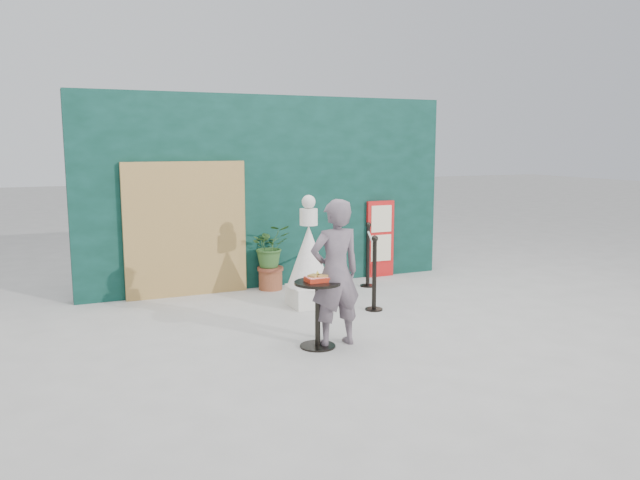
{
  "coord_description": "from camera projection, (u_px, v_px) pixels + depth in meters",
  "views": [
    {
      "loc": [
        -3.28,
        -6.22,
        2.26
      ],
      "look_at": [
        0.0,
        1.2,
        1.0
      ],
      "focal_mm": 35.0,
      "sensor_mm": 36.0,
      "label": 1
    }
  ],
  "objects": [
    {
      "name": "statue",
      "position": [
        309.0,
        261.0,
        8.68
      ],
      "size": [
        0.61,
        0.61,
        1.56
      ],
      "color": "silver",
      "rests_on": "ground"
    },
    {
      "name": "food_basket",
      "position": [
        318.0,
        278.0,
        6.88
      ],
      "size": [
        0.26,
        0.19,
        0.11
      ],
      "color": "red",
      "rests_on": "cafe_table"
    },
    {
      "name": "woman",
      "position": [
        335.0,
        273.0,
        6.95
      ],
      "size": [
        0.62,
        0.42,
        1.66
      ],
      "primitive_type": "imported",
      "rotation": [
        0.0,
        0.0,
        3.19
      ],
      "color": "slate",
      "rests_on": "ground"
    },
    {
      "name": "bamboo_fence",
      "position": [
        186.0,
        229.0,
        9.22
      ],
      "size": [
        1.8,
        0.08,
        2.0
      ],
      "primitive_type": "cube",
      "color": "tan",
      "rests_on": "ground"
    },
    {
      "name": "ground",
      "position": [
        362.0,
        339.0,
        7.28
      ],
      "size": [
        60.0,
        60.0,
        0.0
      ],
      "primitive_type": "plane",
      "color": "#ADAAA5",
      "rests_on": "ground"
    },
    {
      "name": "planter",
      "position": [
        270.0,
        252.0,
        9.67
      ],
      "size": [
        0.6,
        0.52,
        1.02
      ],
      "color": "brown",
      "rests_on": "ground"
    },
    {
      "name": "stanchion_barrier",
      "position": [
        371.0,
        265.0,
        9.17
      ],
      "size": [
        0.84,
        1.54,
        1.03
      ],
      "color": "black",
      "rests_on": "ground"
    },
    {
      "name": "back_wall",
      "position": [
        270.0,
        192.0,
        9.89
      ],
      "size": [
        6.0,
        0.3,
        3.0
      ],
      "primitive_type": "cube",
      "color": "black",
      "rests_on": "ground"
    },
    {
      "name": "cafe_table",
      "position": [
        318.0,
        304.0,
        6.92
      ],
      "size": [
        0.52,
        0.52,
        0.75
      ],
      "color": "black",
      "rests_on": "ground"
    },
    {
      "name": "menu_board",
      "position": [
        380.0,
        239.0,
        10.61
      ],
      "size": [
        0.5,
        0.07,
        1.3
      ],
      "color": "red",
      "rests_on": "ground"
    }
  ]
}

